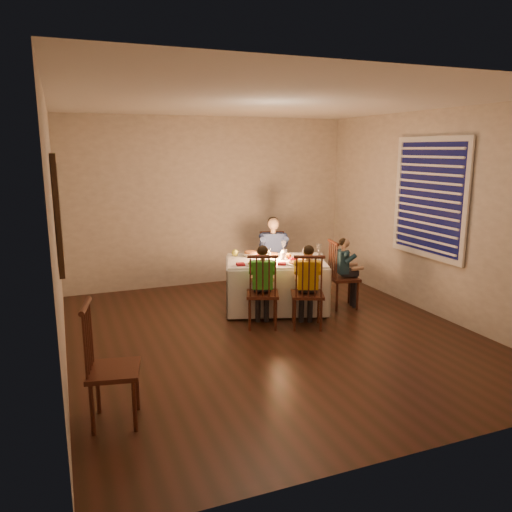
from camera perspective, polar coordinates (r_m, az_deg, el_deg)
name	(u,v)px	position (r m, az deg, el deg)	size (l,w,h in m)	color
ground	(273,334)	(5.88, 1.90, -8.94)	(5.00, 5.00, 0.00)	black
wall_left	(56,237)	(5.10, -21.91, 2.06)	(0.02, 5.00, 2.60)	beige
wall_right	(436,214)	(6.76, 19.84, 4.51)	(0.02, 5.00, 2.60)	beige
wall_back	(210,202)	(7.88, -5.29, 6.17)	(4.50, 0.02, 2.60)	beige
ceiling	(274,102)	(5.51, 2.10, 17.19)	(5.00, 5.00, 0.00)	white
dining_table	(275,274)	(6.64, 2.23, -2.08)	(1.54, 1.30, 0.65)	silver
chair_adult	(273,294)	(7.42, 1.94, -4.42)	(0.38, 0.36, 0.93)	#35190E
chair_near_left	(262,326)	(6.13, 0.74, -8.05)	(0.38, 0.36, 0.93)	#35190E
chair_near_right	(307,327)	(6.14, 5.80, -8.05)	(0.38, 0.36, 0.93)	#35190E
chair_end	(343,307)	(6.94, 9.87, -5.77)	(0.38, 0.36, 0.93)	#35190E
chair_extra	(117,422)	(4.31, -15.59, -17.76)	(0.41, 0.39, 0.99)	#35190E
adult	(273,294)	(7.42, 1.94, -4.42)	(0.40, 0.37, 1.15)	navy
child_green	(262,326)	(6.13, 0.74, -8.05)	(0.32, 0.29, 1.01)	green
child_yellow	(307,327)	(6.14, 5.80, -8.05)	(0.32, 0.30, 1.02)	gold
child_teal	(343,307)	(6.94, 9.87, -5.77)	(0.29, 0.27, 0.96)	#1A3542
setting_adult	(272,255)	(6.83, 1.80, 0.10)	(0.26, 0.26, 0.02)	silver
setting_green	(255,264)	(6.28, -0.14, -0.97)	(0.26, 0.26, 0.02)	silver
setting_yellow	(296,264)	(6.34, 4.60, -0.89)	(0.26, 0.26, 0.02)	silver
setting_teal	(307,259)	(6.64, 5.79, -0.32)	(0.26, 0.26, 0.02)	silver
candle_left	(268,256)	(6.58, 1.43, -0.02)	(0.06, 0.06, 0.10)	white
candle_right	(283,256)	(6.59, 3.05, 0.00)	(0.06, 0.06, 0.10)	white
squash	(235,253)	(6.82, -2.42, 0.37)	(0.09, 0.09, 0.09)	#F9FB42
orange_fruit	(289,256)	(6.65, 3.74, 0.01)	(0.08, 0.08, 0.08)	orange
serving_bowl	(250,255)	(6.79, -0.65, 0.17)	(0.21, 0.21, 0.05)	silver
wall_mirror	(58,212)	(5.37, -21.73, 4.70)	(0.06, 0.95, 1.15)	black
window_blinds	(429,198)	(6.78, 19.13, 6.29)	(0.07, 1.34, 1.54)	#0D0D34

